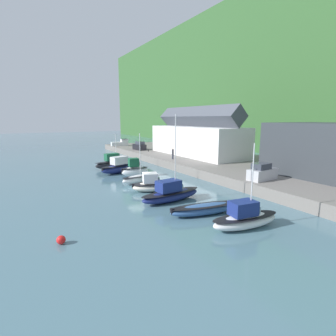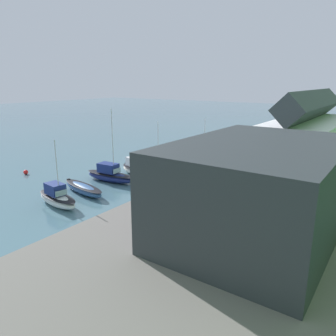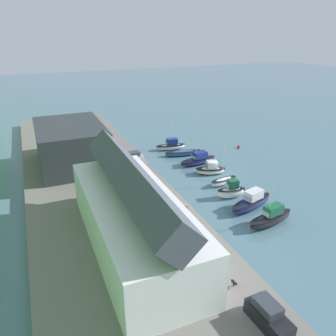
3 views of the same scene
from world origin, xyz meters
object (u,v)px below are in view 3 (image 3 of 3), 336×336
(moored_boat_0, at_px, (271,218))
(moored_boat_7, at_px, (171,146))
(moored_boat_3, at_px, (224,181))
(person_on_quay, at_px, (186,211))
(moored_boat_2, at_px, (231,191))
(moored_boat_4, at_px, (211,169))
(parked_car_0, at_px, (132,159))
(parked_car_1, at_px, (268,316))
(dog_on_quay, at_px, (234,283))
(moored_boat_1, at_px, (252,202))
(moored_boat_5, at_px, (198,160))
(moored_boat_6, at_px, (183,153))
(mooring_buoy_0, at_px, (239,147))

(moored_boat_0, bearing_deg, moored_boat_7, -7.00)
(moored_boat_3, relative_size, person_on_quay, 3.32)
(moored_boat_2, height_order, moored_boat_3, moored_boat_3)
(moored_boat_3, distance_m, moored_boat_4, 4.77)
(moored_boat_2, distance_m, person_on_quay, 11.20)
(parked_car_0, bearing_deg, moored_boat_7, -60.97)
(moored_boat_2, height_order, parked_car_0, parked_car_0)
(parked_car_1, relative_size, dog_on_quay, 4.89)
(moored_boat_0, height_order, moored_boat_1, moored_boat_0)
(moored_boat_1, relative_size, parked_car_0, 1.87)
(moored_boat_7, bearing_deg, moored_boat_5, -163.02)
(moored_boat_2, xyz_separation_m, parked_car_1, (-22.00, 11.00, 1.21))
(moored_boat_2, xyz_separation_m, moored_boat_7, (23.23, -0.15, -0.23))
(moored_boat_4, bearing_deg, moored_boat_1, -164.99)
(moored_boat_5, height_order, moored_boat_7, moored_boat_5)
(moored_boat_1, height_order, moored_boat_6, moored_boat_1)
(moored_boat_2, xyz_separation_m, moored_boat_5, (13.74, -1.70, -0.22))
(moored_boat_1, distance_m, dog_on_quay, 17.86)
(moored_boat_0, bearing_deg, moored_boat_5, -10.67)
(moored_boat_7, relative_size, person_on_quay, 3.36)
(moored_boat_7, relative_size, mooring_buoy_0, 11.01)
(moored_boat_2, distance_m, parked_car_0, 19.19)
(moored_boat_0, xyz_separation_m, moored_boat_3, (12.67, -0.77, -0.38))
(moored_boat_0, xyz_separation_m, moored_boat_1, (4.46, -0.25, -0.01))
(moored_boat_2, distance_m, moored_boat_4, 9.14)
(moored_boat_2, relative_size, person_on_quay, 2.16)
(moored_boat_2, distance_m, moored_boat_3, 4.47)
(moored_boat_1, distance_m, moored_boat_2, 4.05)
(person_on_quay, relative_size, mooring_buoy_0, 3.28)
(moored_boat_7, bearing_deg, parked_car_0, 131.84)
(moored_boat_0, bearing_deg, moored_boat_2, -3.89)
(moored_boat_5, distance_m, parked_car_1, 37.96)
(moored_boat_1, xyz_separation_m, person_on_quay, (-0.73, 10.88, 1.46))
(moored_boat_1, bearing_deg, moored_boat_3, -18.50)
(moored_boat_4, distance_m, mooring_buoy_0, 15.51)
(moored_boat_6, distance_m, mooring_buoy_0, 13.08)
(moored_boat_6, bearing_deg, person_on_quay, 165.38)
(person_on_quay, height_order, mooring_buoy_0, person_on_quay)
(moored_boat_2, bearing_deg, moored_boat_6, 5.45)
(moored_boat_0, height_order, moored_boat_3, moored_boat_3)
(parked_car_1, distance_m, person_on_quay, 17.32)
(moored_boat_4, relative_size, dog_on_quay, 6.50)
(moored_boat_1, height_order, parked_car_0, parked_car_0)
(moored_boat_0, relative_size, dog_on_quay, 8.56)
(parked_car_0, distance_m, parked_car_1, 37.82)
(moored_boat_0, relative_size, moored_boat_5, 0.78)
(moored_boat_2, distance_m, moored_boat_7, 23.23)
(moored_boat_3, distance_m, mooring_buoy_0, 18.94)
(moored_boat_6, height_order, parked_car_1, parked_car_1)
(moored_boat_4, distance_m, moored_boat_5, 4.75)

